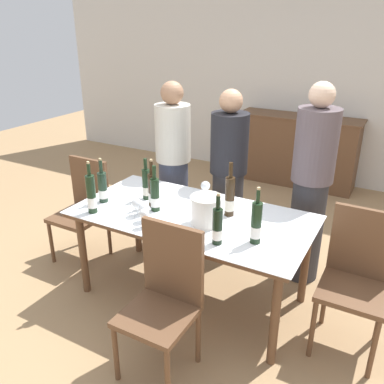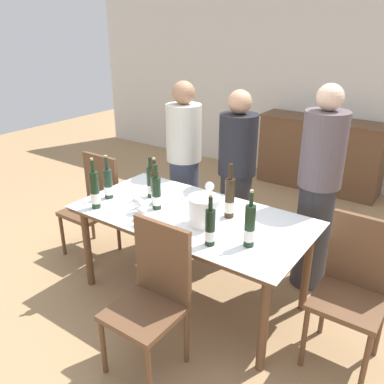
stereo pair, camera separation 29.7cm
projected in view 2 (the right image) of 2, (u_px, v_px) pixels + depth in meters
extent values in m
plane|color=#A37F56|center=(192.00, 295.00, 3.33)|extent=(12.00, 12.00, 0.00)
cube|color=silver|center=(336.00, 78.00, 5.17)|extent=(8.00, 0.10, 2.80)
cube|color=brown|center=(320.00, 155.00, 5.32)|extent=(1.55, 0.44, 0.91)
cube|color=brown|center=(324.00, 120.00, 5.13)|extent=(1.60, 0.46, 0.02)
cylinder|color=brown|center=(88.00, 248.00, 3.34)|extent=(0.06, 0.06, 0.70)
cylinder|color=brown|center=(263.00, 325.00, 2.50)|extent=(0.06, 0.06, 0.70)
cylinder|color=brown|center=(146.00, 216.00, 3.89)|extent=(0.06, 0.06, 0.70)
cylinder|color=brown|center=(307.00, 270.00, 3.05)|extent=(0.06, 0.06, 0.70)
cube|color=brown|center=(192.00, 217.00, 3.05)|extent=(1.75, 0.89, 0.04)
cube|color=white|center=(192.00, 214.00, 3.04)|extent=(1.78, 0.92, 0.01)
cylinder|color=white|center=(204.00, 211.00, 2.85)|extent=(0.22, 0.22, 0.21)
cylinder|color=white|center=(204.00, 198.00, 2.81)|extent=(0.23, 0.23, 0.01)
cylinder|color=#332314|center=(155.00, 189.00, 3.16)|extent=(0.06, 0.06, 0.26)
cylinder|color=white|center=(155.00, 195.00, 3.18)|extent=(0.06, 0.06, 0.07)
cylinder|color=#332314|center=(154.00, 166.00, 3.09)|extent=(0.03, 0.03, 0.10)
cylinder|color=tan|center=(154.00, 159.00, 3.07)|extent=(0.02, 0.02, 0.02)
cylinder|color=black|center=(151.00, 183.00, 3.29)|extent=(0.06, 0.06, 0.25)
cylinder|color=silver|center=(151.00, 189.00, 3.32)|extent=(0.07, 0.07, 0.07)
cylinder|color=black|center=(150.00, 163.00, 3.23)|extent=(0.03, 0.03, 0.09)
cylinder|color=black|center=(250.00, 226.00, 2.56)|extent=(0.07, 0.07, 0.28)
cylinder|color=white|center=(249.00, 235.00, 2.59)|extent=(0.07, 0.07, 0.08)
cylinder|color=black|center=(251.00, 199.00, 2.49)|extent=(0.02, 0.02, 0.09)
cylinder|color=tan|center=(252.00, 191.00, 2.47)|extent=(0.02, 0.02, 0.02)
cylinder|color=#1E3323|center=(108.00, 184.00, 3.28)|extent=(0.07, 0.07, 0.24)
cylinder|color=white|center=(109.00, 190.00, 3.30)|extent=(0.07, 0.07, 0.07)
cylinder|color=#1E3323|center=(106.00, 163.00, 3.21)|extent=(0.03, 0.03, 0.10)
cylinder|color=tan|center=(106.00, 156.00, 3.18)|extent=(0.02, 0.02, 0.02)
cylinder|color=#332314|center=(230.00, 198.00, 2.94)|extent=(0.07, 0.07, 0.30)
cylinder|color=silver|center=(229.00, 207.00, 2.97)|extent=(0.07, 0.07, 0.08)
cylinder|color=#332314|center=(231.00, 172.00, 2.86)|extent=(0.03, 0.03, 0.11)
cylinder|color=black|center=(95.00, 190.00, 3.09)|extent=(0.07, 0.07, 0.29)
cylinder|color=white|center=(96.00, 198.00, 3.12)|extent=(0.07, 0.07, 0.08)
cylinder|color=black|center=(92.00, 166.00, 3.02)|extent=(0.03, 0.03, 0.09)
cylinder|color=tan|center=(92.00, 159.00, 2.99)|extent=(0.02, 0.02, 0.02)
cylinder|color=black|center=(157.00, 193.00, 3.08)|extent=(0.07, 0.07, 0.25)
cylinder|color=white|center=(157.00, 200.00, 3.10)|extent=(0.07, 0.07, 0.07)
cylinder|color=black|center=(156.00, 171.00, 3.01)|extent=(0.03, 0.03, 0.10)
cylinder|color=black|center=(210.00, 228.00, 2.58)|extent=(0.07, 0.07, 0.24)
cylinder|color=white|center=(210.00, 235.00, 2.60)|extent=(0.07, 0.07, 0.07)
cylinder|color=black|center=(211.00, 204.00, 2.52)|extent=(0.03, 0.03, 0.09)
cylinder|color=tan|center=(211.00, 196.00, 2.50)|extent=(0.02, 0.02, 0.02)
cylinder|color=white|center=(143.00, 224.00, 2.89)|extent=(0.06, 0.06, 0.00)
cylinder|color=white|center=(142.00, 219.00, 2.87)|extent=(0.01, 0.01, 0.08)
sphere|color=white|center=(142.00, 211.00, 2.85)|extent=(0.07, 0.07, 0.07)
cylinder|color=white|center=(209.00, 198.00, 3.31)|extent=(0.07, 0.07, 0.00)
cylinder|color=white|center=(209.00, 194.00, 3.30)|extent=(0.01, 0.01, 0.07)
sphere|color=white|center=(210.00, 186.00, 3.27)|extent=(0.08, 0.08, 0.08)
cylinder|color=white|center=(139.00, 212.00, 3.06)|extent=(0.07, 0.07, 0.00)
cylinder|color=white|center=(139.00, 208.00, 3.05)|extent=(0.01, 0.01, 0.06)
sphere|color=white|center=(138.00, 201.00, 3.03)|extent=(0.09, 0.09, 0.09)
cylinder|color=white|center=(144.00, 218.00, 2.97)|extent=(0.08, 0.08, 0.00)
cylinder|color=white|center=(144.00, 214.00, 2.96)|extent=(0.01, 0.01, 0.07)
sphere|color=white|center=(144.00, 206.00, 2.93)|extent=(0.08, 0.08, 0.08)
cylinder|color=brown|center=(63.00, 235.00, 3.84)|extent=(0.03, 0.03, 0.41)
cylinder|color=brown|center=(89.00, 247.00, 3.64)|extent=(0.03, 0.03, 0.41)
cylinder|color=brown|center=(92.00, 221.00, 4.12)|extent=(0.03, 0.03, 0.41)
cylinder|color=brown|center=(118.00, 231.00, 3.92)|extent=(0.03, 0.03, 0.41)
cube|color=brown|center=(88.00, 212.00, 3.79)|extent=(0.42, 0.42, 0.04)
cube|color=brown|center=(101.00, 180.00, 3.84)|extent=(0.42, 0.04, 0.48)
cylinder|color=brown|center=(304.00, 338.00, 2.57)|extent=(0.03, 0.03, 0.45)
cylinder|color=brown|center=(365.00, 364.00, 2.38)|extent=(0.03, 0.03, 0.45)
cylinder|color=brown|center=(324.00, 307.00, 2.85)|extent=(0.03, 0.03, 0.45)
cylinder|color=brown|center=(379.00, 328.00, 2.65)|extent=(0.03, 0.03, 0.45)
cube|color=brown|center=(348.00, 302.00, 2.52)|extent=(0.42, 0.42, 0.04)
cube|color=brown|center=(363.00, 252.00, 2.56)|extent=(0.42, 0.04, 0.49)
cylinder|color=brown|center=(103.00, 347.00, 2.53)|extent=(0.03, 0.03, 0.41)
cylinder|color=brown|center=(149.00, 374.00, 2.33)|extent=(0.03, 0.03, 0.41)
cylinder|color=brown|center=(143.00, 314.00, 2.81)|extent=(0.03, 0.03, 0.41)
cylinder|color=brown|center=(186.00, 336.00, 2.61)|extent=(0.03, 0.03, 0.41)
cube|color=brown|center=(144.00, 313.00, 2.48)|extent=(0.42, 0.42, 0.04)
cube|color=brown|center=(162.00, 260.00, 2.52)|extent=(0.42, 0.04, 0.52)
cylinder|color=#383F56|center=(184.00, 201.00, 4.03)|extent=(0.28, 0.28, 0.86)
cylinder|color=beige|center=(184.00, 133.00, 3.76)|extent=(0.33, 0.33, 0.53)
sphere|color=#A37556|center=(183.00, 93.00, 3.62)|extent=(0.21, 0.21, 0.21)
cylinder|color=#2D2D33|center=(235.00, 216.00, 3.74)|extent=(0.28, 0.28, 0.83)
cylinder|color=black|center=(238.00, 145.00, 3.47)|extent=(0.33, 0.33, 0.53)
sphere|color=tan|center=(240.00, 102.00, 3.33)|extent=(0.20, 0.20, 0.20)
cylinder|color=#2D2D33|center=(312.00, 236.00, 3.33)|extent=(0.28, 0.28, 0.90)
cylinder|color=#594C51|center=(323.00, 149.00, 3.04)|extent=(0.33, 0.33, 0.58)
sphere|color=beige|center=(330.00, 97.00, 2.89)|extent=(0.20, 0.20, 0.20)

